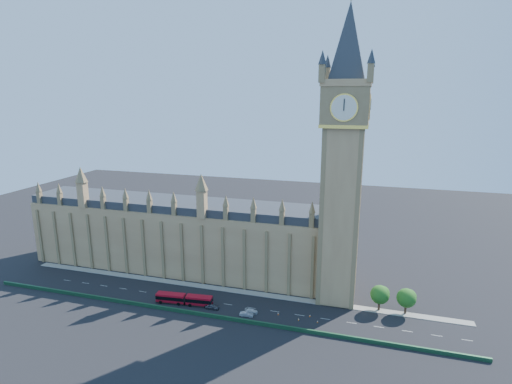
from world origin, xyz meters
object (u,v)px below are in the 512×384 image
(car_silver, at_px, (246,314))
(car_grey, at_px, (212,307))
(car_white, at_px, (251,311))
(red_bus, at_px, (184,299))

(car_silver, bearing_deg, car_grey, 79.96)
(car_grey, xyz_separation_m, car_white, (12.98, 1.24, -0.15))
(red_bus, bearing_deg, car_grey, -7.84)
(red_bus, height_order, car_silver, red_bus)
(red_bus, bearing_deg, car_white, -3.41)
(car_silver, bearing_deg, red_bus, 81.49)
(car_silver, distance_m, car_white, 2.62)
(car_white, bearing_deg, car_silver, 160.63)
(car_grey, height_order, car_white, car_grey)
(car_grey, relative_size, car_white, 1.07)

